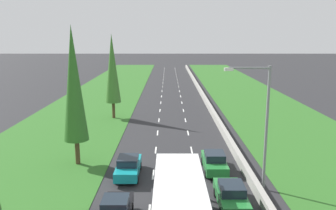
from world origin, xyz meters
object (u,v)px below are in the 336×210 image
green_sedan_right_lane_fourth (215,162)px  street_light_mast (263,120)px  teal_sedan_left_lane (129,166)px  poplar_tree_second (74,84)px  black_hatchback_left_lane (117,210)px  green_sedan_right_lane (232,195)px  white_box_truck_centre_lane (179,207)px  poplar_tree_third (113,69)px

green_sedan_right_lane_fourth → street_light_mast: size_ratio=0.50×
teal_sedan_left_lane → poplar_tree_second: (-4.69, 2.61, 6.19)m
black_hatchback_left_lane → green_sedan_right_lane: 7.46m
black_hatchback_left_lane → green_sedan_right_lane_fourth: bearing=49.5°
black_hatchback_left_lane → teal_sedan_left_lane: size_ratio=0.87×
white_box_truck_centre_lane → street_light_mast: street_light_mast is taller
black_hatchback_left_lane → poplar_tree_third: size_ratio=0.35×
poplar_tree_third → street_light_mast: 26.00m
street_light_mast → black_hatchback_left_lane: bearing=-154.4°
poplar_tree_second → street_light_mast: (14.42, -5.03, -1.77)m
black_hatchback_left_lane → white_box_truck_centre_lane: 4.42m
teal_sedan_left_lane → street_light_mast: size_ratio=0.50×
green_sedan_right_lane_fourth → poplar_tree_second: bearing=172.3°
green_sedan_right_lane_fourth → teal_sedan_left_lane: bearing=-171.5°
teal_sedan_left_lane → poplar_tree_second: size_ratio=0.38×
white_box_truck_centre_lane → poplar_tree_second: (-8.40, 11.78, 4.82)m
green_sedan_right_lane → poplar_tree_second: size_ratio=0.38×
street_light_mast → poplar_tree_second: bearing=160.8°
white_box_truck_centre_lane → street_light_mast: bearing=48.3°
teal_sedan_left_lane → white_box_truck_centre_lane: white_box_truck_centre_lane is taller
green_sedan_right_lane → poplar_tree_third: 27.67m
poplar_tree_third → teal_sedan_left_lane: bearing=-77.9°
poplar_tree_second → teal_sedan_left_lane: bearing=-29.1°
poplar_tree_second → black_hatchback_left_lane: bearing=-63.7°
black_hatchback_left_lane → green_sedan_right_lane_fourth: black_hatchback_left_lane is taller
green_sedan_right_lane → white_box_truck_centre_lane: white_box_truck_centre_lane is taller
green_sedan_right_lane → teal_sedan_left_lane: same height
green_sedan_right_lane → street_light_mast: 5.68m
teal_sedan_left_lane → poplar_tree_third: bearing=102.1°
green_sedan_right_lane_fourth → poplar_tree_second: (-11.66, 1.57, 6.19)m
green_sedan_right_lane → poplar_tree_third: poplar_tree_third is taller
green_sedan_right_lane → poplar_tree_third: size_ratio=0.40×
poplar_tree_third → street_light_mast: (13.91, -21.92, -1.45)m
green_sedan_right_lane_fourth → teal_sedan_left_lane: same height
poplar_tree_second → green_sedan_right_lane_fourth: bearing=-7.7°
black_hatchback_left_lane → poplar_tree_third: bearing=99.1°
black_hatchback_left_lane → green_sedan_right_lane: black_hatchback_left_lane is taller
teal_sedan_left_lane → street_light_mast: (9.72, -2.42, 4.42)m
black_hatchback_left_lane → street_light_mast: bearing=25.6°
green_sedan_right_lane → poplar_tree_second: bearing=147.5°
green_sedan_right_lane_fourth → poplar_tree_third: 22.35m
green_sedan_right_lane_fourth → black_hatchback_left_lane: bearing=-130.5°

